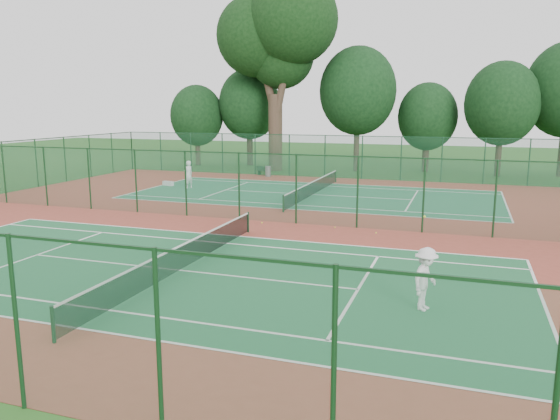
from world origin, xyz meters
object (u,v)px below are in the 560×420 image
object	(u,v)px
kit_bag	(168,183)
big_tree	(277,34)
bench	(263,171)
player_near	(426,279)
player_far	(188,175)
trash_bin	(268,171)

from	to	relation	value
kit_bag	big_tree	distance (m)	17.52
bench	player_near	bearing A→B (deg)	-42.17
player_far	bench	size ratio (longest dim) A/B	1.48
player_near	trash_bin	world-z (taller)	player_near
big_tree	player_far	bearing A→B (deg)	-100.13
player_near	player_far	world-z (taller)	player_far
player_near	bench	bearing A→B (deg)	47.98
trash_bin	kit_bag	distance (m)	9.06
kit_bag	bench	bearing A→B (deg)	75.31
bench	kit_bag	size ratio (longest dim) A/B	1.53
player_far	big_tree	xyz separation A→B (m)	(2.29, 12.83, 11.05)
player_near	bench	size ratio (longest dim) A/B	1.38
trash_bin	bench	xyz separation A→B (m)	(-0.62, 0.50, -0.03)
player_far	trash_bin	world-z (taller)	player_far
kit_bag	big_tree	xyz separation A→B (m)	(4.39, 12.09, 11.89)
player_far	kit_bag	bearing A→B (deg)	-84.96
player_near	kit_bag	xyz separation A→B (m)	(-19.88, 19.75, -0.77)
player_near	player_far	distance (m)	26.03
trash_bin	kit_bag	size ratio (longest dim) A/B	1.01
player_near	bench	world-z (taller)	player_near
trash_bin	bench	bearing A→B (deg)	141.15
player_near	kit_bag	size ratio (longest dim) A/B	2.12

